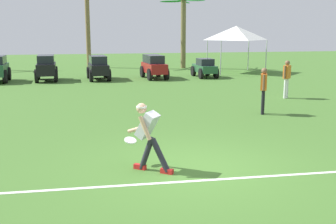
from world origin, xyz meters
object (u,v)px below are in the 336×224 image
Objects in this scene: teammate_near_sideline at (264,86)px; parked_car_slot_d at (154,66)px; frisbee_thrower at (148,133)px; event_tent at (236,33)px; parked_car_slot_e at (205,68)px; palm_tree_left_of_centre at (88,12)px; palm_tree_right_of_centre at (183,25)px; parked_car_slot_b at (46,67)px; frisbee_in_flight at (130,140)px; teammate_midfield at (287,76)px; parked_car_slot_c at (98,67)px.

teammate_near_sideline is 0.63× the size of parked_car_slot_d.
event_tent reaches higher than frisbee_thrower.
palm_tree_left_of_centre is (-6.59, 7.68, 3.45)m from parked_car_slot_e.
teammate_near_sideline is 0.31× the size of palm_tree_right_of_centre.
parked_car_slot_b is 1.07× the size of parked_car_slot_e.
parked_car_slot_d is at bearing -158.67° from event_tent.
palm_tree_right_of_centre is (3.07, 5.80, 2.34)m from parked_car_slot_d.
parked_car_slot_e is 10.69m from palm_tree_left_of_centre.
parked_car_slot_b is 8.67m from palm_tree_left_of_centre.
palm_tree_left_of_centre is at bearing 130.62° from parked_car_slot_e.
palm_tree_left_of_centre is (-0.60, 22.97, 3.49)m from frisbee_in_flight.
palm_tree_left_of_centre is at bearing 92.21° from frisbee_thrower.
palm_tree_left_of_centre reaches higher than parked_car_slot_e.
frisbee_thrower is 0.20× the size of palm_tree_left_of_centre.
event_tent is at bearing 63.59° from frisbee_in_flight.
palm_tree_left_of_centre is (-7.82, 15.60, 3.07)m from teammate_midfield.
palm_tree_right_of_centre reaches higher than frisbee_in_flight.
palm_tree_right_of_centre is at bearing 94.96° from teammate_midfield.
parked_car_slot_b is at bearing 179.86° from parked_car_slot_e.
parked_car_slot_e is at bearing -90.45° from palm_tree_right_of_centre.
teammate_midfield reaches higher than parked_car_slot_b.
parked_car_slot_d is at bearing 80.43° from frisbee_thrower.
parked_car_slot_b reaches higher than frisbee_thrower.
parked_car_slot_b is 0.96× the size of parked_car_slot_d.
palm_tree_right_of_centre is at bearing 62.09° from parked_car_slot_d.
frisbee_in_flight is at bearing 122.68° from frisbee_thrower.
palm_tree_right_of_centre is at bearing 89.55° from parked_car_slot_e.
teammate_near_sideline reaches higher than parked_car_slot_b.
frisbee_in_flight is 0.07× the size of palm_tree_right_of_centre.
frisbee_in_flight is at bearing -89.27° from parked_car_slot_c.
parked_car_slot_c is (-0.50, 15.76, -0.06)m from frisbee_thrower.
palm_tree_left_of_centre reaches higher than palm_tree_right_of_centre.
palm_tree_right_of_centre is at bearing 74.00° from frisbee_in_flight.
frisbee_in_flight is 10.32m from teammate_midfield.
palm_tree_right_of_centre reaches higher than teammate_midfield.
parked_car_slot_e is at bearing -140.76° from event_tent.
teammate_midfield is 0.31× the size of palm_tree_right_of_centre.
teammate_near_sideline is at bearing -106.01° from event_tent.
parked_car_slot_e is at bearing 98.85° from teammate_midfield.
palm_tree_right_of_centre is (6.23, 5.78, 2.34)m from parked_car_slot_c.
parked_car_slot_b is at bearing 142.16° from teammate_midfield.
parked_car_slot_b is at bearing 126.25° from teammate_near_sideline.
event_tent is (5.72, 2.23, 1.81)m from parked_car_slot_d.
parked_car_slot_d is 3.03m from parked_car_slot_e.
teammate_midfield is at bearing 45.53° from frisbee_in_flight.
frisbee_in_flight is 16.42m from parked_car_slot_e.
frisbee_in_flight is at bearing -88.51° from palm_tree_left_of_centre.
teammate_near_sideline is (4.64, 4.95, 0.15)m from frisbee_thrower.
parked_car_slot_c is at bearing 179.56° from parked_car_slot_d.
parked_car_slot_e is 6.29m from palm_tree_right_of_centre.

